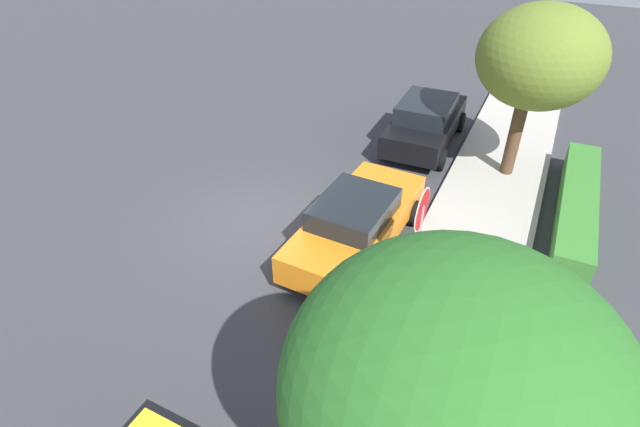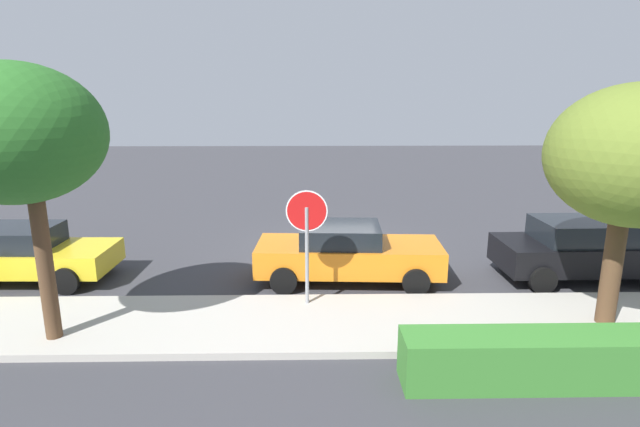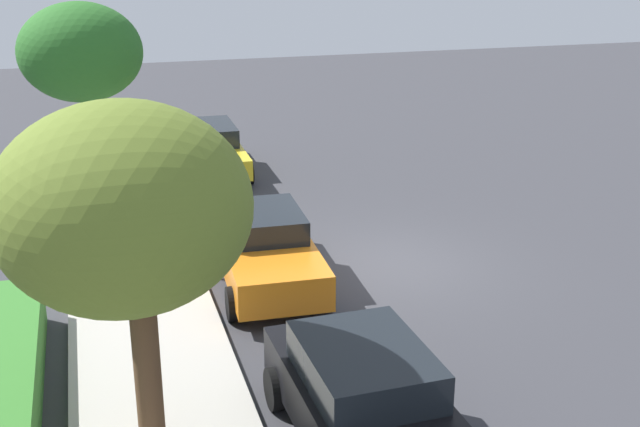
% 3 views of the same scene
% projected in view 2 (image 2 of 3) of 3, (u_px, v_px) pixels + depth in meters
% --- Properties ---
extents(ground_plane, '(60.00, 60.00, 0.00)m').
position_uv_depth(ground_plane, '(336.00, 248.00, 15.10)').
color(ground_plane, '#38383D').
extents(sidewalk_curb, '(32.00, 2.60, 0.14)m').
position_uv_depth(sidewalk_curb, '(349.00, 323.00, 10.05)').
color(sidewalk_curb, '#B2ADA3').
rests_on(sidewalk_curb, ground_plane).
extents(stop_sign, '(0.88, 0.08, 2.63)m').
position_uv_depth(stop_sign, '(307.00, 228.00, 10.44)').
color(stop_sign, gray).
rests_on(stop_sign, ground_plane).
extents(parked_car_orange, '(4.60, 2.12, 1.44)m').
position_uv_depth(parked_car_orange, '(347.00, 253.00, 12.33)').
color(parked_car_orange, orange).
rests_on(parked_car_orange, ground_plane).
extents(parked_car_black, '(4.24, 2.06, 1.53)m').
position_uv_depth(parked_car_black, '(582.00, 249.00, 12.46)').
color(parked_car_black, black).
rests_on(parked_car_black, ground_plane).
extents(parked_car_yellow, '(4.58, 2.05, 1.38)m').
position_uv_depth(parked_car_yellow, '(17.00, 253.00, 12.37)').
color(parked_car_yellow, yellow).
rests_on(parked_car_yellow, ground_plane).
extents(street_tree_near_corner, '(3.18, 3.18, 4.78)m').
position_uv_depth(street_tree_near_corner, '(637.00, 157.00, 9.02)').
color(street_tree_near_corner, '#513823').
rests_on(street_tree_near_corner, ground_plane).
extents(street_tree_mid_block, '(2.98, 2.98, 5.11)m').
position_uv_depth(street_tree_mid_block, '(15.00, 135.00, 8.43)').
color(street_tree_mid_block, '#513823').
rests_on(street_tree_mid_block, ground_plane).
extents(front_yard_hedge, '(5.67, 0.82, 0.85)m').
position_uv_depth(front_yard_hedge, '(577.00, 359.00, 8.00)').
color(front_yard_hedge, '#387A2D').
rests_on(front_yard_hedge, ground_plane).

